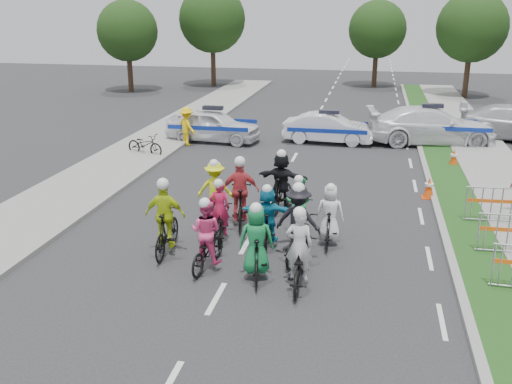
% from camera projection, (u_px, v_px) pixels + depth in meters
% --- Properties ---
extents(ground, '(90.00, 90.00, 0.00)m').
position_uv_depth(ground, '(216.00, 299.00, 12.08)').
color(ground, '#28282B').
rests_on(ground, ground).
extents(curb_right, '(0.20, 60.00, 0.12)m').
position_uv_depth(curb_right, '(442.00, 228.00, 15.74)').
color(curb_right, gray).
rests_on(curb_right, ground).
extents(grass_strip, '(1.20, 60.00, 0.11)m').
position_uv_depth(grass_strip, '(469.00, 230.00, 15.61)').
color(grass_strip, '#1C4416').
rests_on(grass_strip, ground).
extents(sidewalk_left, '(3.00, 60.00, 0.13)m').
position_uv_depth(sidewalk_left, '(59.00, 200.00, 17.96)').
color(sidewalk_left, gray).
rests_on(sidewalk_left, ground).
extents(rider_0, '(0.71, 1.88, 1.90)m').
position_uv_depth(rider_0, '(299.00, 260.00, 12.43)').
color(rider_0, black).
rests_on(rider_0, ground).
extents(rider_1, '(0.86, 1.82, 1.85)m').
position_uv_depth(rider_1, '(257.00, 249.00, 12.77)').
color(rider_1, black).
rests_on(rider_1, ground).
extents(rider_2, '(0.82, 1.81, 1.78)m').
position_uv_depth(rider_2, '(207.00, 242.00, 13.30)').
color(rider_2, black).
rests_on(rider_2, ground).
extents(rider_3, '(1.02, 1.92, 2.00)m').
position_uv_depth(rider_3, '(166.00, 225.00, 14.06)').
color(rider_3, black).
rests_on(rider_3, ground).
extents(rider_4, '(1.18, 2.03, 1.99)m').
position_uv_depth(rider_4, '(298.00, 230.00, 13.75)').
color(rider_4, black).
rests_on(rider_4, ground).
extents(rider_5, '(1.38, 1.65, 1.70)m').
position_uv_depth(rider_5, '(267.00, 220.00, 14.47)').
color(rider_5, black).
rests_on(rider_5, ground).
extents(rider_6, '(0.90, 1.77, 1.72)m').
position_uv_depth(rider_6, '(220.00, 220.00, 14.90)').
color(rider_6, black).
rests_on(rider_6, ground).
extents(rider_7, '(0.71, 1.61, 1.69)m').
position_uv_depth(rider_7, '(330.00, 221.00, 14.61)').
color(rider_7, black).
rests_on(rider_7, ground).
extents(rider_8, '(0.76, 1.71, 1.69)m').
position_uv_depth(rider_8, '(298.00, 212.00, 15.31)').
color(rider_8, black).
rests_on(rider_8, ground).
extents(rider_9, '(1.08, 2.01, 2.04)m').
position_uv_depth(rider_9, '(241.00, 199.00, 15.84)').
color(rider_9, black).
rests_on(rider_9, ground).
extents(rider_10, '(1.07, 1.86, 1.84)m').
position_uv_depth(rider_10, '(215.00, 197.00, 16.26)').
color(rider_10, black).
rests_on(rider_10, ground).
extents(rider_11, '(1.60, 1.90, 1.93)m').
position_uv_depth(rider_11, '(281.00, 186.00, 16.95)').
color(rider_11, black).
rests_on(rider_11, ground).
extents(police_car_0, '(4.39, 2.08, 1.45)m').
position_uv_depth(police_car_0, '(213.00, 126.00, 25.76)').
color(police_car_0, white).
rests_on(police_car_0, ground).
extents(police_car_1, '(4.08, 1.61, 1.32)m').
position_uv_depth(police_car_1, '(328.00, 128.00, 25.53)').
color(police_car_1, white).
rests_on(police_car_1, ground).
extents(police_car_2, '(5.90, 3.10, 1.63)m').
position_uv_depth(police_car_2, '(431.00, 126.00, 25.28)').
color(police_car_2, white).
rests_on(police_car_2, ground).
extents(marshal_hiviz, '(1.24, 1.17, 1.68)m').
position_uv_depth(marshal_hiviz, '(187.00, 126.00, 25.05)').
color(marshal_hiviz, yellow).
rests_on(marshal_hiviz, ground).
extents(barrier_2, '(2.02, 0.60, 1.12)m').
position_uv_depth(barrier_2, '(501.00, 207.00, 15.91)').
color(barrier_2, '#A5A8AD').
rests_on(barrier_2, ground).
extents(cone_0, '(0.40, 0.40, 0.70)m').
position_uv_depth(cone_0, '(429.00, 188.00, 18.27)').
color(cone_0, '#F24C0C').
rests_on(cone_0, ground).
extents(cone_1, '(0.40, 0.40, 0.70)m').
position_uv_depth(cone_1, '(454.00, 158.00, 21.82)').
color(cone_1, '#F24C0C').
rests_on(cone_1, ground).
extents(parked_bike, '(1.83, 1.08, 0.91)m').
position_uv_depth(parked_bike, '(145.00, 145.00, 23.43)').
color(parked_bike, black).
rests_on(parked_bike, ground).
extents(tree_0, '(4.20, 4.20, 6.30)m').
position_uv_depth(tree_0, '(127.00, 31.00, 39.49)').
color(tree_0, '#382619').
rests_on(tree_0, ground).
extents(tree_1, '(4.55, 4.55, 6.82)m').
position_uv_depth(tree_1, '(472.00, 27.00, 36.86)').
color(tree_1, '#382619').
rests_on(tree_1, ground).
extents(tree_3, '(4.90, 4.90, 7.35)m').
position_uv_depth(tree_3, '(212.00, 19.00, 42.04)').
color(tree_3, '#382619').
rests_on(tree_3, ground).
extents(tree_4, '(4.20, 4.20, 6.30)m').
position_uv_depth(tree_4, '(377.00, 29.00, 41.83)').
color(tree_4, '#382619').
rests_on(tree_4, ground).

